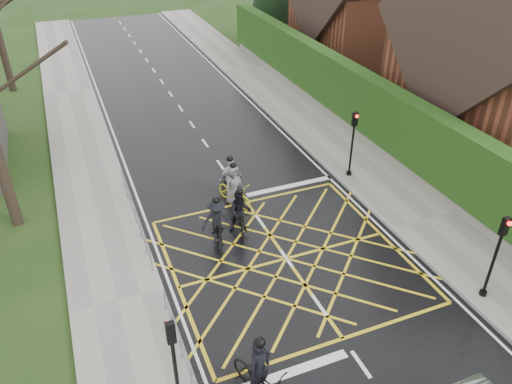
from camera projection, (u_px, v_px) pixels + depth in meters
ground at (286, 259)px, 18.03m from camera, size 120.00×120.00×0.00m
road at (286, 259)px, 18.03m from camera, size 9.00×80.00×0.01m
sidewalk_right at (423, 221)px, 19.89m from camera, size 3.00×80.00×0.15m
sidewalk_left at (118, 302)px, 16.09m from camera, size 3.00×80.00×0.15m
stone_wall at (376, 144)px, 25.01m from camera, size 0.50×38.00×0.70m
hedge at (381, 112)px, 24.07m from camera, size 0.90×38.00×2.80m
house_far at (372, 3)px, 34.50m from camera, size 9.80×8.80×10.30m
railing_south at (185, 356)px, 13.40m from camera, size 0.05×5.04×1.03m
railing_north at (134, 210)px, 19.28m from camera, size 0.05×6.04×1.03m
traffic_light_ne at (352, 145)px, 22.05m from camera, size 0.24×0.31×3.21m
traffic_light_se at (494, 259)px, 15.46m from camera, size 0.24×0.31×3.21m
traffic_light_sw at (175, 368)px, 12.01m from camera, size 0.24×0.31×3.21m
cyclist_rear at (261, 377)px, 12.97m from camera, size 1.47×2.23×2.05m
cyclist_back at (241, 216)px, 19.04m from camera, size 1.06×2.01×1.94m
cyclist_mid at (218, 226)px, 18.50m from camera, size 1.29×2.13×1.97m
cyclist_front at (231, 182)px, 21.23m from camera, size 1.10×1.99×1.92m
cyclist_lead at (234, 190)px, 20.77m from camera, size 1.36×2.10×1.93m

